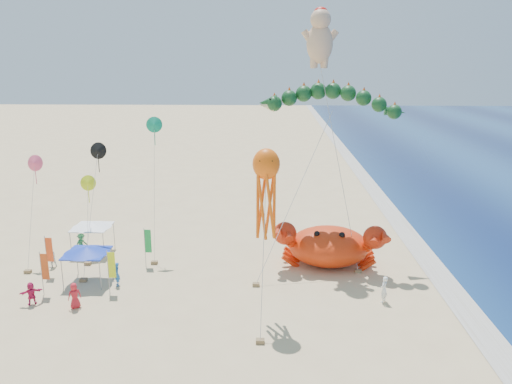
% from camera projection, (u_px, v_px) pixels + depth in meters
% --- Properties ---
extents(ground, '(320.00, 320.00, 0.00)m').
position_uv_depth(ground, '(282.00, 285.00, 36.27)').
color(ground, '#D1B784').
rests_on(ground, ground).
extents(foam_strip, '(320.00, 320.00, 0.00)m').
position_uv_depth(foam_strip, '(449.00, 288.00, 35.82)').
color(foam_strip, silver).
rests_on(foam_strip, ground).
extents(crab_inflatable, '(8.66, 5.90, 3.80)m').
position_uv_depth(crab_inflatable, '(329.00, 245.00, 39.61)').
color(crab_inflatable, red).
rests_on(crab_inflatable, ground).
extents(dragon_kite, '(11.41, 7.96, 13.80)m').
position_uv_depth(dragon_kite, '(331.00, 104.00, 39.04)').
color(dragon_kite, '#103C1A').
rests_on(dragon_kite, ground).
extents(cherub_kite, '(4.40, 5.40, 19.83)m').
position_uv_depth(cherub_kite, '(320.00, 37.00, 38.38)').
color(cherub_kite, '#DEAF87').
rests_on(cherub_kite, ground).
extents(octopus_kite, '(1.67, 4.74, 10.75)m').
position_uv_depth(octopus_kite, '(266.00, 187.00, 30.38)').
color(octopus_kite, '#FF610D').
rests_on(octopus_kite, ground).
extents(canopy_blue, '(3.27, 3.27, 2.71)m').
position_uv_depth(canopy_blue, '(87.00, 250.00, 36.38)').
color(canopy_blue, gray).
rests_on(canopy_blue, ground).
extents(canopy_white, '(3.29, 3.29, 2.71)m').
position_uv_depth(canopy_white, '(92.00, 225.00, 42.14)').
color(canopy_white, gray).
rests_on(canopy_white, ground).
extents(feather_flags, '(7.51, 5.36, 3.20)m').
position_uv_depth(feather_flags, '(89.00, 256.00, 36.42)').
color(feather_flags, gray).
rests_on(feather_flags, ground).
extents(beachgoers, '(25.88, 10.71, 1.84)m').
position_uv_depth(beachgoers, '(98.00, 270.00, 36.83)').
color(beachgoers, '#CB205B').
rests_on(beachgoers, ground).
extents(small_kites, '(10.60, 6.20, 11.53)m').
position_uv_depth(small_kites, '(94.00, 167.00, 39.71)').
color(small_kites, '#0D9265').
rests_on(small_kites, ground).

